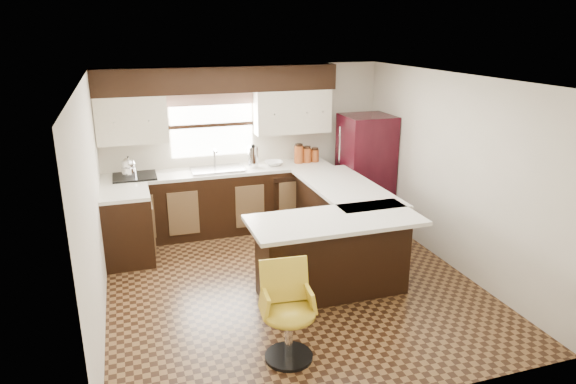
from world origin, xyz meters
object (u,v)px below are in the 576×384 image
object	(u,v)px
peninsula_return	(332,256)
bar_chair	(289,314)
refrigerator	(365,170)
peninsula_long	(341,221)

from	to	relation	value
peninsula_return	bar_chair	size ratio (longest dim) A/B	1.80
bar_chair	refrigerator	bearing A→B (deg)	58.28
peninsula_long	peninsula_return	distance (m)	1.11
peninsula_long	refrigerator	xyz separation A→B (m)	(0.82, 0.98, 0.39)
refrigerator	peninsula_long	bearing A→B (deg)	-130.09
peninsula_long	bar_chair	bearing A→B (deg)	-124.56
refrigerator	bar_chair	xyz separation A→B (m)	(-2.20, -2.97, -0.38)
peninsula_long	refrigerator	distance (m)	1.33
peninsula_return	bar_chair	world-z (taller)	bar_chair
peninsula_return	refrigerator	world-z (taller)	refrigerator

